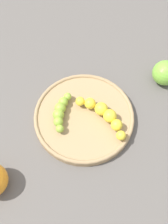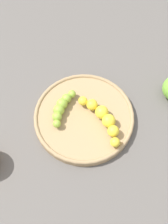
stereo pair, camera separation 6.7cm
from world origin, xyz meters
name	(u,v)px [view 2 (the right image)]	position (x,y,z in m)	size (l,w,h in m)	color
ground_plane	(84,119)	(0.00, 0.00, 0.00)	(2.40, 2.40, 0.00)	#56514C
fruit_bowl	(84,117)	(0.00, 0.00, 0.01)	(0.25, 0.25, 0.02)	#A08259
banana_green	(62,107)	(0.05, 0.03, 0.03)	(0.06, 0.11, 0.03)	#8CAD38
banana_yellow	(103,118)	(-0.04, -0.02, 0.04)	(0.15, 0.07, 0.03)	yellow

